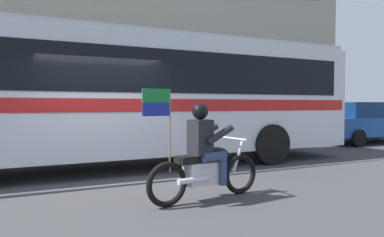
# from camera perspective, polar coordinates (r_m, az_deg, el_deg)

# --- Properties ---
(ground_plane) EXTENTS (60.00, 60.00, 0.00)m
(ground_plane) POSITION_cam_1_polar(r_m,az_deg,el_deg) (7.64, -14.18, -9.48)
(ground_plane) COLOR #3D3D3F
(sidewalk_curb) EXTENTS (28.00, 3.80, 0.15)m
(sidewalk_curb) POSITION_cam_1_polar(r_m,az_deg,el_deg) (12.61, -18.57, -4.56)
(sidewalk_curb) COLOR gray
(sidewalk_curb) RESTS_ON ground_plane
(lane_center_stripe) EXTENTS (26.60, 0.14, 0.01)m
(lane_center_stripe) POSITION_cam_1_polar(r_m,az_deg,el_deg) (7.06, -13.24, -10.40)
(lane_center_stripe) COLOR silver
(lane_center_stripe) RESTS_ON ground_plane
(office_building_facade) EXTENTS (28.00, 0.89, 11.21)m
(office_building_facade) POSITION_cam_1_polar(r_m,az_deg,el_deg) (15.35, -19.85, 17.48)
(office_building_facade) COLOR gray
(office_building_facade) RESTS_ON ground_plane
(transit_bus) EXTENTS (11.57, 2.75, 3.22)m
(transit_bus) POSITION_cam_1_polar(r_m,az_deg,el_deg) (8.91, -8.68, 4.41)
(transit_bus) COLOR silver
(transit_bus) RESTS_ON ground_plane
(motorcycle_with_rider) EXTENTS (2.18, 0.70, 1.78)m
(motorcycle_with_rider) POSITION_cam_1_polar(r_m,az_deg,el_deg) (5.71, 2.12, -6.57)
(motorcycle_with_rider) COLOR black
(motorcycle_with_rider) RESTS_ON ground_plane
(parked_hatchback_downstreet) EXTENTS (4.66, 1.93, 1.64)m
(parked_hatchback_downstreet) POSITION_cam_1_polar(r_m,az_deg,el_deg) (15.85, 26.10, -0.49)
(parked_hatchback_downstreet) COLOR #194793
(parked_hatchback_downstreet) RESTS_ON ground_plane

